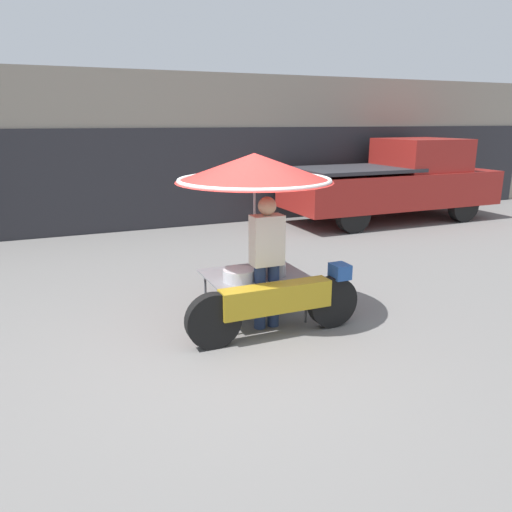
% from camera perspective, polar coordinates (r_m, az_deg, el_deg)
% --- Properties ---
extents(ground_plane, '(36.00, 36.00, 0.00)m').
position_cam_1_polar(ground_plane, '(5.69, -2.35, -10.41)').
color(ground_plane, slate).
extents(shopfront_building, '(28.00, 2.06, 3.53)m').
position_cam_1_polar(shopfront_building, '(12.65, -15.18, 11.55)').
color(shopfront_building, gray).
rests_on(shopfront_building, ground).
extents(vendor_motorcycle_cart, '(2.16, 1.91, 2.09)m').
position_cam_1_polar(vendor_motorcycle_cart, '(6.01, 0.14, 7.14)').
color(vendor_motorcycle_cart, black).
rests_on(vendor_motorcycle_cart, ground).
extents(vendor_person, '(0.38, 0.22, 1.61)m').
position_cam_1_polar(vendor_person, '(5.92, 1.25, -0.01)').
color(vendor_person, navy).
rests_on(vendor_person, ground).
extents(pickup_truck, '(5.41, 1.96, 2.02)m').
position_cam_1_polar(pickup_truck, '(13.06, 15.66, 8.20)').
color(pickup_truck, black).
rests_on(pickup_truck, ground).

